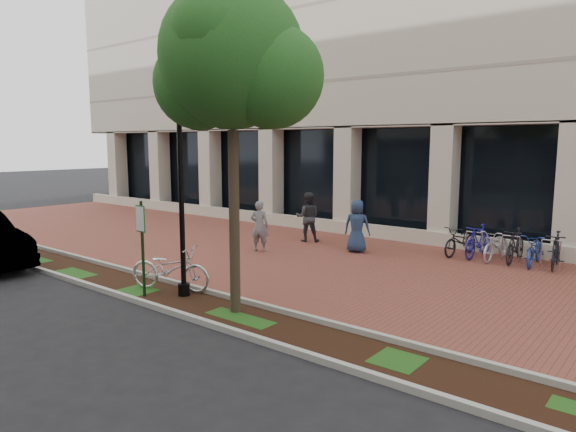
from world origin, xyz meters
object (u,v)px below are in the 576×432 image
Objects in this scene: lamppost at (181,184)px; locked_bicycle at (170,269)px; street_tree at (234,66)px; bike_rack_cluster at (505,245)px; parking_sign at (142,236)px; pedestrian_right at (357,226)px; pedestrian_left at (259,226)px; pedestrian_mid at (308,217)px.

locked_bicycle is (-0.58, 0.07, -2.09)m from lamppost.
bike_rack_cluster is (2.98, 8.49, -4.59)m from street_tree.
parking_sign reaches higher than pedestrian_right.
parking_sign is 4.44m from street_tree.
pedestrian_right reaches higher than bike_rack_cluster.
street_tree is 1.90× the size of bike_rack_cluster.
pedestrian_right reaches higher than locked_bicycle.
parking_sign reaches higher than locked_bicycle.
pedestrian_left is 3.21m from pedestrian_right.
lamppost is 2.69× the size of pedestrian_right.
locked_bicycle is 1.23× the size of pedestrian_left.
pedestrian_mid is at bearing 103.72° from lamppost.
locked_bicycle is (-2.40, 0.13, -4.54)m from street_tree.
street_tree is (2.48, 0.59, 3.64)m from parking_sign.
bike_rack_cluster is (4.20, 1.66, -0.37)m from pedestrian_right.
parking_sign is 0.64× the size of bike_rack_cluster.
parking_sign is 0.48× the size of lamppost.
pedestrian_right reaches higher than pedestrian_left.
pedestrian_mid reaches higher than bike_rack_cluster.
lamppost is at bearing 46.80° from parking_sign.
lamppost is at bearing 178.20° from street_tree.
locked_bicycle is 9.94m from bike_rack_cluster.
street_tree is at bearing -1.80° from lamppost.
pedestrian_left is (-1.96, 4.84, -1.79)m from lamppost.
lamppost is 9.94m from bike_rack_cluster.
parking_sign is 10.64m from bike_rack_cluster.
street_tree is 3.21× the size of locked_bicycle.
pedestrian_left is at bearing -148.73° from bike_rack_cluster.
bike_rack_cluster is at bearing -177.50° from pedestrian_right.
pedestrian_right is (0.60, 6.77, -1.77)m from lamppost.
pedestrian_mid is (-3.59, 7.31, -4.18)m from street_tree.
parking_sign is 8.00m from pedestrian_mid.
bike_rack_cluster is at bearing -54.22° from locked_bicycle.
bike_rack_cluster is at bearing 155.62° from pedestrian_mid.
locked_bicycle is at bearing -119.46° from bike_rack_cluster.
pedestrian_mid is (-1.12, 7.90, -0.54)m from parking_sign.
street_tree is at bearing -106.04° from bike_rack_cluster.
pedestrian_left is at bearing -5.26° from locked_bicycle.
lamppost reaches higher than parking_sign.
parking_sign is at bearing -166.54° from street_tree.
street_tree is 3.86× the size of pedestrian_right.
pedestrian_mid is at bearing -30.44° from pedestrian_right.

